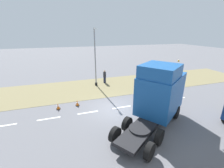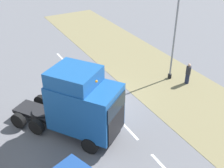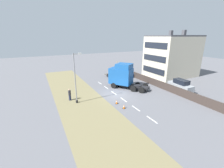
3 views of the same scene
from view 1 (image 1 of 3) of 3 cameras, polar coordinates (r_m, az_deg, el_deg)
The scene contains 8 objects.
ground_plane at distance 14.00m, azimuth 0.27°, elevation -9.37°, with size 120.00×120.00×0.00m, color slate.
grass_verge at distance 19.28m, azimuth -5.25°, elevation -1.09°, with size 7.00×44.00×0.01m.
lane_markings at distance 13.82m, azimuth -2.53°, elevation -9.78°, with size 0.16×17.80×0.00m.
lorry_cab at distance 11.95m, azimuth 17.54°, elevation -3.39°, with size 6.13×7.16×4.70m.
lamp_post at distance 18.90m, azimuth -6.33°, elevation 8.90°, with size 1.28×0.31×7.15m.
pedestrian at distance 20.51m, azimuth -2.82°, elevation 2.83°, with size 0.39×0.39×1.79m.
traffic_cone_lead at distance 14.65m, azimuth -19.86°, elevation -8.00°, with size 0.36×0.36×0.58m.
traffic_cone_trailing at distance 14.79m, azimuth -13.08°, elevation -7.02°, with size 0.36×0.36×0.58m.
Camera 1 is at (11.66, -3.80, 6.76)m, focal length 24.00 mm.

